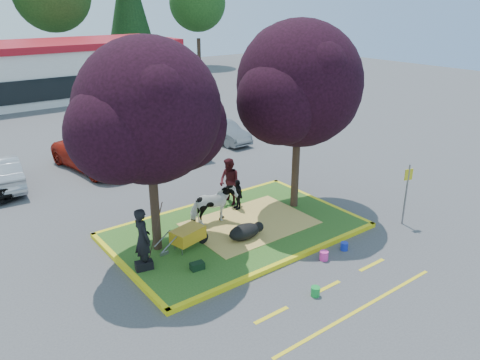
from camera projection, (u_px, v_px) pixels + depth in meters
ground at (236, 232)px, 16.14m from camera, size 90.00×90.00×0.00m
median_island at (236, 230)px, 16.12m from camera, size 8.00×5.00×0.15m
curb_near at (287, 261)px, 14.20m from camera, size 8.30×0.16×0.15m
curb_far at (196, 206)px, 18.04m from camera, size 8.30×0.16×0.15m
curb_left at (126, 268)px, 13.82m from camera, size 0.16×5.30×0.15m
curb_right at (319, 201)px, 18.41m from camera, size 0.16×5.30×0.15m
straw_bedding at (250, 223)px, 16.43m from camera, size 4.20×3.00×0.01m
tree_purple_left at (149, 118)px, 13.29m from camera, size 5.06×4.20×6.51m
tree_purple_right at (300, 90)px, 16.27m from camera, size 5.30×4.40×6.82m
fire_lane_stripe_a at (271, 315)px, 11.89m from camera, size 1.10×0.12×0.01m
fire_lane_stripe_b at (326, 288)px, 13.02m from camera, size 1.10×0.12×0.01m
fire_lane_stripe_c at (372, 265)px, 14.14m from camera, size 1.10×0.12×0.01m
fire_lane_long at (360, 309)px, 12.12m from camera, size 6.00×0.10×0.01m
retail_building at (47, 70)px, 37.28m from camera, size 20.40×8.40×4.40m
cow at (213, 205)px, 16.20m from camera, size 1.68×0.89×1.37m
calf at (244, 232)px, 15.30m from camera, size 1.25×0.85×0.50m
handler at (143, 239)px, 13.42m from camera, size 0.46×0.69×1.88m
visitor_a at (229, 182)px, 17.71m from camera, size 0.73×0.91×1.81m
visitor_b at (238, 194)px, 17.38m from camera, size 0.40×0.72×1.16m
wheelbarrow at (188, 235)px, 14.61m from camera, size 1.86×0.84×0.70m
gear_bag_dark at (144, 265)px, 13.60m from camera, size 0.56×0.39×0.26m
gear_bag_green at (197, 266)px, 13.61m from camera, size 0.43×0.30×0.21m
sign_post at (407, 188)px, 16.26m from camera, size 0.31×0.12×2.24m
bucket_green at (315, 291)px, 12.64m from camera, size 0.26×0.26×0.27m
bucket_pink at (324, 256)px, 14.38m from camera, size 0.36×0.36×0.29m
bucket_blue at (344, 246)px, 14.96m from camera, size 0.32×0.32×0.26m
car_silver at (1, 172)px, 19.74m from camera, size 1.79×4.25×1.37m
car_red at (97, 154)px, 21.97m from camera, size 3.20×5.51×1.44m
car_white at (181, 142)px, 24.27m from camera, size 1.99×4.28×1.21m
car_grey at (224, 132)px, 26.07m from camera, size 1.36×3.62×1.18m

